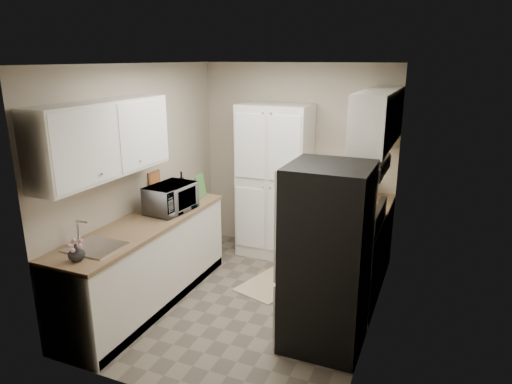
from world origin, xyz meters
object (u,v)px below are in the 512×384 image
at_px(electric_range, 347,261).
at_px(refrigerator, 327,258).
at_px(microwave, 171,198).
at_px(toaster_oven, 362,189).
at_px(pantry_cabinet, 275,182).
at_px(wine_bottle, 182,184).

relative_size(electric_range, refrigerator, 0.66).
height_order(electric_range, microwave, microwave).
bearing_deg(toaster_oven, electric_range, -86.50).
distance_m(pantry_cabinet, toaster_oven, 1.14).
height_order(pantry_cabinet, refrigerator, pantry_cabinet).
bearing_deg(electric_range, microwave, -167.84).
relative_size(refrigerator, toaster_oven, 4.68).
height_order(pantry_cabinet, wine_bottle, pantry_cabinet).
bearing_deg(pantry_cabinet, microwave, -118.37).
height_order(pantry_cabinet, electric_range, pantry_cabinet).
xyz_separation_m(electric_range, refrigerator, (-0.03, -0.80, 0.37)).
distance_m(electric_range, wine_bottle, 2.20).
bearing_deg(microwave, toaster_oven, -49.21).
bearing_deg(wine_bottle, electric_range, -4.60).
relative_size(electric_range, microwave, 2.06).
xyz_separation_m(electric_range, toaster_oven, (-0.04, 0.92, 0.55)).
xyz_separation_m(pantry_cabinet, electric_range, (1.17, -0.93, -0.52)).
distance_m(electric_range, toaster_oven, 1.07).
bearing_deg(refrigerator, microwave, 168.11).
bearing_deg(electric_range, wine_bottle, 175.40).
bearing_deg(wine_bottle, microwave, -69.18).
distance_m(refrigerator, wine_bottle, 2.30).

